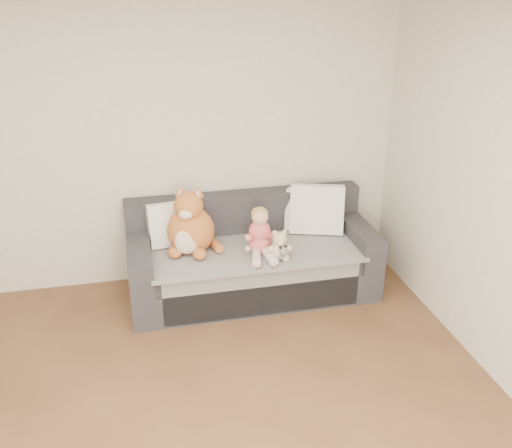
% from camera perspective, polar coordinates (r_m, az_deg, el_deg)
% --- Properties ---
extents(room_shell, '(5.00, 5.00, 5.00)m').
position_cam_1_polar(room_shell, '(3.24, -8.13, -2.63)').
color(room_shell, brown).
rests_on(room_shell, ground).
extents(sofa, '(2.20, 0.94, 0.85)m').
position_cam_1_polar(sofa, '(5.23, -0.46, -3.57)').
color(sofa, '#27272C').
rests_on(sofa, ground).
extents(cushion_left, '(0.45, 0.25, 0.40)m').
position_cam_1_polar(cushion_left, '(5.13, -8.36, 0.01)').
color(cushion_left, white).
rests_on(cushion_left, sofa).
extents(cushion_right_back, '(0.47, 0.36, 0.41)m').
position_cam_1_polar(cushion_right_back, '(5.38, 5.30, 1.35)').
color(cushion_right_back, white).
rests_on(cushion_right_back, sofa).
extents(cushion_right_front, '(0.54, 0.36, 0.47)m').
position_cam_1_polar(cushion_right_front, '(5.34, 6.10, 1.48)').
color(cushion_right_front, white).
rests_on(cushion_right_front, sofa).
extents(toddler, '(0.30, 0.43, 0.42)m').
position_cam_1_polar(toddler, '(4.91, 0.43, -1.08)').
color(toddler, '#D7654C').
rests_on(toddler, sofa).
extents(plush_cat, '(0.48, 0.44, 0.63)m').
position_cam_1_polar(plush_cat, '(4.96, -6.56, -0.32)').
color(plush_cat, '#B16E27').
rests_on(plush_cat, sofa).
extents(teddy_bear, '(0.22, 0.16, 0.28)m').
position_cam_1_polar(teddy_bear, '(4.84, 2.37, -2.38)').
color(teddy_bear, '#CABB8C').
rests_on(teddy_bear, sofa).
extents(plush_cow, '(0.13, 0.19, 0.16)m').
position_cam_1_polar(plush_cow, '(4.86, 2.41, -2.89)').
color(plush_cow, white).
rests_on(plush_cow, sofa).
extents(sippy_cup, '(0.09, 0.07, 0.10)m').
position_cam_1_polar(sippy_cup, '(4.96, 1.97, -2.41)').
color(sippy_cup, '#483798').
rests_on(sippy_cup, sofa).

